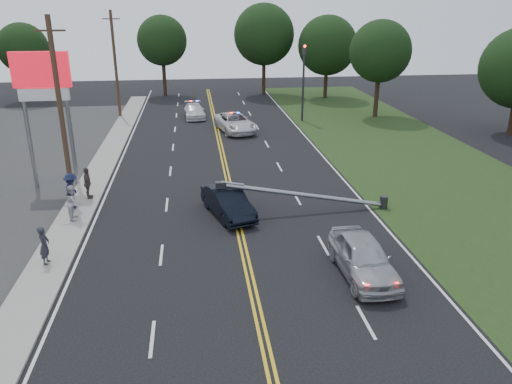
{
  "coord_description": "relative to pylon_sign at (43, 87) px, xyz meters",
  "views": [
    {
      "loc": [
        -1.99,
        -16.18,
        10.48
      ],
      "look_at": [
        0.93,
        6.89,
        1.7
      ],
      "focal_mm": 35.0,
      "sensor_mm": 36.0,
      "label": 1
    }
  ],
  "objects": [
    {
      "name": "emergency_a",
      "position": [
        12.07,
        12.6,
        -5.22
      ],
      "size": [
        3.71,
        6.04,
        1.56
      ],
      "primitive_type": "imported",
      "rotation": [
        0.0,
        0.0,
        0.21
      ],
      "color": "silver",
      "rests_on": "ground"
    },
    {
      "name": "pylon_sign",
      "position": [
        0.0,
        0.0,
        0.0
      ],
      "size": [
        3.2,
        0.35,
        8.0
      ],
      "color": "gray",
      "rests_on": "ground"
    },
    {
      "name": "tree_8",
      "position": [
        24.17,
        27.98,
        0.01
      ],
      "size": [
        6.78,
        6.78,
        9.41
      ],
      "color": "black",
      "rests_on": "ground"
    },
    {
      "name": "tree_7",
      "position": [
        17.23,
        31.18,
        1.09
      ],
      "size": [
        7.17,
        7.17,
        10.69
      ],
      "color": "black",
      "rests_on": "ground"
    },
    {
      "name": "tree_9",
      "position": [
        26.4,
        16.96,
        0.28
      ],
      "size": [
        5.85,
        5.85,
        9.21
      ],
      "color": "black",
      "rests_on": "ground"
    },
    {
      "name": "waiting_sedan",
      "position": [
        15.12,
        -12.8,
        -5.18
      ],
      "size": [
        2.04,
        4.82,
        1.63
      ],
      "primitive_type": "imported",
      "rotation": [
        0.0,
        0.0,
        0.02
      ],
      "color": "#A2A5AA",
      "rests_on": "ground"
    },
    {
      "name": "bystander_d",
      "position": [
        2.4,
        -2.73,
        -4.98
      ],
      "size": [
        0.48,
        1.07,
        1.8
      ],
      "primitive_type": "imported",
      "rotation": [
        0.0,
        0.0,
        1.61
      ],
      "color": "#524742",
      "rests_on": "sidewalk"
    },
    {
      "name": "centerline_yellow",
      "position": [
        10.5,
        -4.0,
        -5.99
      ],
      "size": [
        0.36,
        80.0,
        0.0
      ],
      "primitive_type": "cube",
      "color": "gold",
      "rests_on": "ground"
    },
    {
      "name": "utility_pole_far",
      "position": [
        1.3,
        20.0,
        -0.91
      ],
      "size": [
        1.6,
        0.28,
        10.0
      ],
      "color": "#382619",
      "rests_on": "ground"
    },
    {
      "name": "bystander_a",
      "position": [
        2.02,
        -10.36,
        -5.03
      ],
      "size": [
        0.44,
        0.64,
        1.69
      ],
      "primitive_type": "imported",
      "rotation": [
        0.0,
        0.0,
        1.52
      ],
      "color": "#282830",
      "rests_on": "sidewalk"
    },
    {
      "name": "bystander_b",
      "position": [
        2.23,
        -5.62,
        -4.97
      ],
      "size": [
        0.74,
        0.92,
        1.81
      ],
      "primitive_type": "imported",
      "rotation": [
        0.0,
        0.0,
        1.64
      ],
      "color": "#B1B0B6",
      "rests_on": "sidewalk"
    },
    {
      "name": "ground",
      "position": [
        10.5,
        -14.0,
        -6.0
      ],
      "size": [
        120.0,
        120.0,
        0.0
      ],
      "primitive_type": "plane",
      "color": "black",
      "rests_on": "ground"
    },
    {
      "name": "traffic_signal",
      "position": [
        18.8,
        16.0,
        -1.79
      ],
      "size": [
        0.28,
        0.41,
        7.05
      ],
      "color": "#2D2D30",
      "rests_on": "ground"
    },
    {
      "name": "fallen_streetlight",
      "position": [
        14.69,
        -6.0,
        -5.08
      ],
      "size": [
        9.36,
        0.44,
        1.91
      ],
      "color": "#2D2D30",
      "rests_on": "ground"
    },
    {
      "name": "emergency_b",
      "position": [
        8.6,
        18.73,
        -5.33
      ],
      "size": [
        2.16,
        4.7,
        1.33
      ],
      "primitive_type": "imported",
      "rotation": [
        0.0,
        0.0,
        0.07
      ],
      "color": "silver",
      "rests_on": "ground"
    },
    {
      "name": "crashed_sedan",
      "position": [
        10.09,
        -5.92,
        -5.26
      ],
      "size": [
        2.82,
        4.71,
        1.47
      ],
      "primitive_type": "imported",
      "rotation": [
        0.0,
        0.0,
        0.3
      ],
      "color": "black",
      "rests_on": "ground"
    },
    {
      "name": "tree_6",
      "position": [
        5.2,
        31.97,
        0.45
      ],
      "size": [
        5.83,
        5.83,
        9.38
      ],
      "color": "black",
      "rests_on": "ground"
    },
    {
      "name": "bystander_c",
      "position": [
        1.86,
        -4.19,
        -4.88
      ],
      "size": [
        0.74,
        1.28,
        1.99
      ],
      "primitive_type": "imported",
      "rotation": [
        0.0,
        0.0,
        1.57
      ],
      "color": "#181D3D",
      "rests_on": "sidewalk"
    },
    {
      "name": "grass_verge",
      "position": [
        24.0,
        -4.0,
        -5.99
      ],
      "size": [
        12.0,
        80.0,
        0.01
      ],
      "primitive_type": "cube",
      "color": "#213314",
      "rests_on": "ground"
    },
    {
      "name": "tree_5",
      "position": [
        -10.08,
        30.37,
        -0.14
      ],
      "size": [
        5.54,
        5.54,
        8.64
      ],
      "color": "black",
      "rests_on": "ground"
    },
    {
      "name": "utility_pole_mid",
      "position": [
        1.3,
        -2.0,
        -0.91
      ],
      "size": [
        1.6,
        0.28,
        10.0
      ],
      "color": "#382619",
      "rests_on": "ground"
    },
    {
      "name": "sidewalk",
      "position": [
        2.1,
        -4.0,
        -5.94
      ],
      "size": [
        1.8,
        70.0,
        0.12
      ],
      "primitive_type": "cube",
      "color": "gray",
      "rests_on": "ground"
    }
  ]
}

